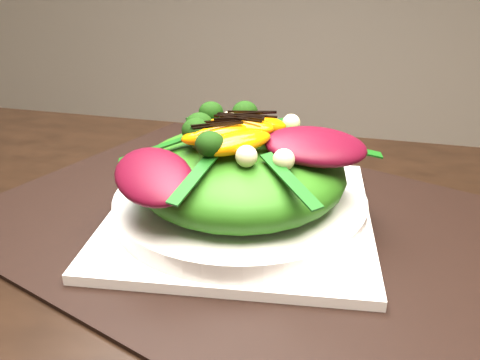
% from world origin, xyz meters
% --- Properties ---
extents(placemat, '(0.60, 0.53, 0.00)m').
position_xyz_m(placemat, '(0.31, 0.17, 0.75)').
color(placemat, black).
rests_on(placemat, dining_table).
extents(plate_base, '(0.28, 0.28, 0.01)m').
position_xyz_m(plate_base, '(0.31, 0.17, 0.76)').
color(plate_base, white).
rests_on(plate_base, placemat).
extents(salad_bowl, '(0.29, 0.29, 0.02)m').
position_xyz_m(salad_bowl, '(0.31, 0.17, 0.77)').
color(salad_bowl, white).
rests_on(salad_bowl, plate_base).
extents(lettuce_mound, '(0.27, 0.27, 0.07)m').
position_xyz_m(lettuce_mound, '(0.31, 0.17, 0.80)').
color(lettuce_mound, '#2F6C14').
rests_on(lettuce_mound, salad_bowl).
extents(radicchio_leaf, '(0.11, 0.09, 0.02)m').
position_xyz_m(radicchio_leaf, '(0.38, 0.17, 0.84)').
color(radicchio_leaf, '#470716').
rests_on(radicchio_leaf, lettuce_mound).
extents(orange_segment, '(0.07, 0.06, 0.02)m').
position_xyz_m(orange_segment, '(0.31, 0.18, 0.85)').
color(orange_segment, orange).
rests_on(orange_segment, lettuce_mound).
extents(broccoli_floret, '(0.04, 0.04, 0.04)m').
position_xyz_m(broccoli_floret, '(0.24, 0.19, 0.85)').
color(broccoli_floret, '#1A370A').
rests_on(broccoli_floret, lettuce_mound).
extents(macadamia_nut, '(0.02, 0.02, 0.02)m').
position_xyz_m(macadamia_nut, '(0.34, 0.12, 0.84)').
color(macadamia_nut, '#C8B18D').
rests_on(macadamia_nut, lettuce_mound).
extents(balsamic_drizzle, '(0.04, 0.03, 0.00)m').
position_xyz_m(balsamic_drizzle, '(0.31, 0.18, 0.86)').
color(balsamic_drizzle, black).
rests_on(balsamic_drizzle, orange_segment).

